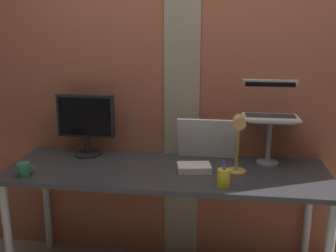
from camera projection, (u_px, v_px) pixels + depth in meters
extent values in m
cube|color=#9E563D|center=(188.00, 80.00, 2.65)|extent=(3.28, 0.12, 2.54)
cube|color=gray|center=(182.00, 81.00, 2.59)|extent=(0.24, 0.01, 2.54)
cube|color=#333338|center=(166.00, 172.00, 2.42)|extent=(1.97, 0.65, 0.03)
cylinder|color=#B2B2B7|center=(8.00, 239.00, 2.38)|extent=(0.05, 0.05, 0.74)
cylinder|color=#B2B2B7|center=(47.00, 202.00, 2.89)|extent=(0.05, 0.05, 0.74)
cylinder|color=#B2B2B7|center=(308.00, 218.00, 2.64)|extent=(0.05, 0.05, 0.74)
cylinder|color=black|center=(88.00, 154.00, 2.69)|extent=(0.18, 0.18, 0.01)
cylinder|color=black|center=(87.00, 145.00, 2.67)|extent=(0.04, 0.04, 0.12)
cube|color=black|center=(86.00, 116.00, 2.62)|extent=(0.39, 0.04, 0.29)
cube|color=black|center=(85.00, 117.00, 2.60)|extent=(0.36, 0.00, 0.25)
cylinder|color=gray|center=(267.00, 162.00, 2.52)|extent=(0.14, 0.14, 0.01)
cylinder|color=gray|center=(269.00, 141.00, 2.49)|extent=(0.03, 0.03, 0.27)
cube|color=gray|center=(270.00, 119.00, 2.45)|extent=(0.28, 0.22, 0.01)
cube|color=silver|center=(270.00, 117.00, 2.45)|extent=(0.35, 0.22, 0.01)
cube|color=#2D2D30|center=(270.00, 116.00, 2.47)|extent=(0.31, 0.13, 0.00)
cube|color=silver|center=(269.00, 95.00, 2.57)|extent=(0.35, 0.09, 0.22)
cube|color=black|center=(269.00, 96.00, 2.56)|extent=(0.32, 0.07, 0.19)
cube|color=white|center=(206.00, 139.00, 2.58)|extent=(0.38, 0.09, 0.28)
cylinder|color=tan|center=(236.00, 171.00, 2.35)|extent=(0.12, 0.12, 0.02)
cylinder|color=tan|center=(237.00, 143.00, 2.31)|extent=(0.02, 0.02, 0.34)
cylinder|color=tan|center=(239.00, 122.00, 2.19)|extent=(0.07, 0.11, 0.07)
cylinder|color=yellow|center=(224.00, 178.00, 2.13)|extent=(0.07, 0.07, 0.10)
cylinder|color=blue|center=(223.00, 173.00, 2.13)|extent=(0.01, 0.02, 0.14)
cylinder|color=purple|center=(225.00, 172.00, 2.12)|extent=(0.03, 0.04, 0.15)
cylinder|color=blue|center=(223.00, 172.00, 2.14)|extent=(0.03, 0.02, 0.14)
cylinder|color=#33724C|center=(24.00, 169.00, 2.29)|extent=(0.08, 0.08, 0.08)
torus|color=#33724C|center=(32.00, 169.00, 2.29)|extent=(0.05, 0.01, 0.05)
cube|color=silver|center=(194.00, 168.00, 2.38)|extent=(0.22, 0.17, 0.04)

